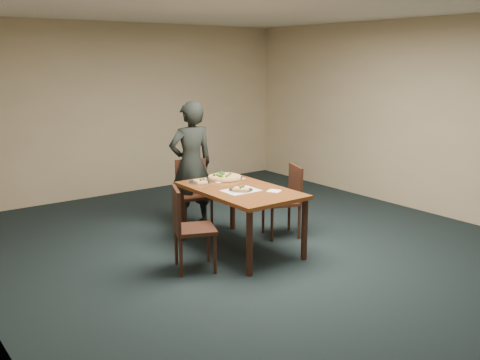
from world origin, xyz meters
TOP-DOWN VIEW (x-y plane):
  - ground at (0.00, 0.00)m, footprint 8.00×8.00m
  - room_shell at (0.00, 0.00)m, footprint 8.00×8.00m
  - dining_table at (-0.18, 0.57)m, footprint 0.90×1.50m
  - chair_far at (-0.16, 1.66)m, footprint 0.52×0.52m
  - chair_left at (-1.00, 0.40)m, footprint 0.55×0.55m
  - chair_right at (0.62, 0.64)m, footprint 0.54×0.54m
  - diner at (-0.13, 1.73)m, footprint 0.66×0.47m
  - placemat_main at (-0.03, 1.10)m, footprint 0.42×0.32m
  - placemat_near at (-0.24, 0.48)m, footprint 0.40×0.30m
  - pizza_pan at (-0.03, 1.10)m, footprint 0.46×0.46m
  - slice_plate_near at (-0.24, 0.48)m, footprint 0.28×0.28m
  - slice_plate_far at (-0.39, 1.10)m, footprint 0.28×0.28m
  - napkin at (0.05, 0.23)m, footprint 0.19×0.19m

SIDE VIEW (x-z plane):
  - ground at x=0.00m, z-range 0.00..0.00m
  - chair_far at x=-0.16m, z-range 0.06..0.97m
  - chair_left at x=-1.00m, z-range 0.06..0.97m
  - chair_right at x=0.62m, z-range 0.06..0.97m
  - dining_table at x=-0.18m, z-range 0.28..1.03m
  - placemat_main at x=-0.03m, z-range 0.75..0.75m
  - placemat_near at x=-0.24m, z-range 0.75..0.75m
  - napkin at x=0.05m, z-range 0.75..0.76m
  - slice_plate_far at x=-0.39m, z-range 0.73..0.79m
  - slice_plate_near at x=-0.24m, z-range 0.73..0.79m
  - pizza_pan at x=-0.03m, z-range 0.74..0.81m
  - diner at x=-0.13m, z-range 0.00..1.69m
  - room_shell at x=0.00m, z-range -2.26..5.74m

